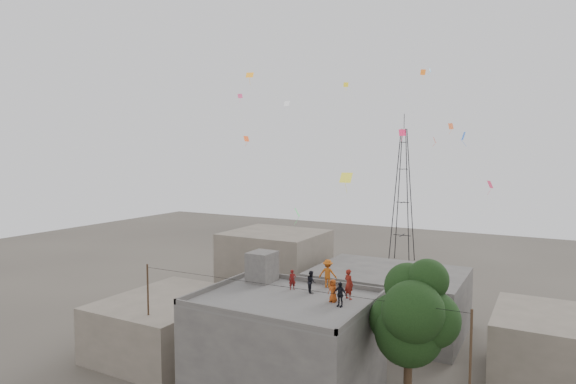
{
  "coord_description": "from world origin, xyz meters",
  "views": [
    {
      "loc": [
        13.49,
        -24.25,
        14.58
      ],
      "look_at": [
        -0.78,
        1.78,
        12.25
      ],
      "focal_mm": 30.0,
      "sensor_mm": 36.0,
      "label": 1
    }
  ],
  "objects_px": {
    "transmission_tower": "(403,195)",
    "person_red_adult": "(349,284)",
    "tree": "(413,316)",
    "person_dark_adult": "(340,294)",
    "stair_head_box": "(262,267)"
  },
  "relations": [
    {
      "from": "stair_head_box",
      "to": "transmission_tower",
      "type": "relative_size",
      "value": 0.1
    },
    {
      "from": "stair_head_box",
      "to": "person_red_adult",
      "type": "bearing_deg",
      "value": -7.61
    },
    {
      "from": "stair_head_box",
      "to": "tree",
      "type": "height_order",
      "value": "tree"
    },
    {
      "from": "person_dark_adult",
      "to": "stair_head_box",
      "type": "bearing_deg",
      "value": 170.13
    },
    {
      "from": "transmission_tower",
      "to": "stair_head_box",
      "type": "bearing_deg",
      "value": -88.77
    },
    {
      "from": "tree",
      "to": "person_red_adult",
      "type": "distance_m",
      "value": 4.3
    },
    {
      "from": "stair_head_box",
      "to": "person_dark_adult",
      "type": "distance_m",
      "value": 7.05
    },
    {
      "from": "person_red_adult",
      "to": "stair_head_box",
      "type": "bearing_deg",
      "value": 17.6
    },
    {
      "from": "transmission_tower",
      "to": "person_red_adult",
      "type": "xyz_separation_m",
      "value": [
        7.32,
        -38.27,
        -2.08
      ]
    },
    {
      "from": "person_red_adult",
      "to": "transmission_tower",
      "type": "bearing_deg",
      "value": -53.97
    },
    {
      "from": "person_red_adult",
      "to": "person_dark_adult",
      "type": "relative_size",
      "value": 1.28
    },
    {
      "from": "tree",
      "to": "person_dark_adult",
      "type": "xyz_separation_m",
      "value": [
        -3.96,
        -0.43,
        0.69
      ]
    },
    {
      "from": "stair_head_box",
      "to": "transmission_tower",
      "type": "distance_m",
      "value": 37.46
    },
    {
      "from": "transmission_tower",
      "to": "person_red_adult",
      "type": "height_order",
      "value": "transmission_tower"
    },
    {
      "from": "stair_head_box",
      "to": "tree",
      "type": "xyz_separation_m",
      "value": [
        10.57,
        -2.0,
        -1.0
      ]
    }
  ]
}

